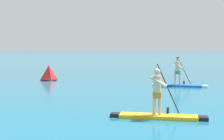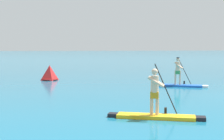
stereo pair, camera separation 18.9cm
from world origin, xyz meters
TOP-DOWN VIEW (x-y plane):
  - paddleboarder_near_left at (-7.10, -2.45)m, footprint 3.04×1.74m
  - paddleboarder_mid_center at (-2.33, 5.58)m, footprint 3.04×2.14m
  - race_marker_buoy at (-9.64, 11.40)m, footprint 1.18×1.18m

SIDE VIEW (x-z plane):
  - paddleboarder_mid_center at x=-2.33m, z-range -0.56..1.22m
  - paddleboarder_near_left at x=-7.10m, z-range -0.57..1.25m
  - race_marker_buoy at x=-9.64m, z-range -0.07..1.01m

